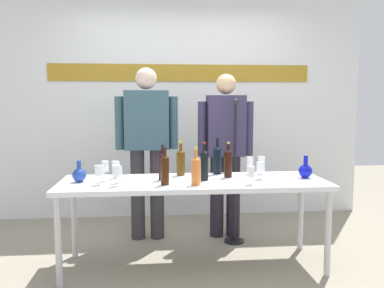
{
  "coord_description": "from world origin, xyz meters",
  "views": [
    {
      "loc": [
        -0.32,
        -3.27,
        1.39
      ],
      "look_at": [
        0.0,
        0.15,
        1.03
      ],
      "focal_mm": 37.43,
      "sensor_mm": 36.0,
      "label": 1
    }
  ],
  "objects_px": {
    "wine_glass_right_0": "(251,172)",
    "wine_glass_left_3": "(105,167)",
    "display_table": "(194,187)",
    "wine_bottle_2": "(165,169)",
    "wine_bottle_4": "(228,162)",
    "wine_glass_left_4": "(116,166)",
    "presenter_right": "(226,146)",
    "decanter_blue_left": "(79,175)",
    "wine_glass_left_0": "(118,171)",
    "decanter_blue_right": "(305,170)",
    "wine_glass_right_1": "(261,161)",
    "wine_glass_right_2": "(250,162)",
    "wine_bottle_3": "(163,165)",
    "microphone_stand": "(235,196)",
    "wine_bottle_5": "(217,159)",
    "wine_glass_right_3": "(261,167)",
    "wine_bottle_0": "(204,164)",
    "wine_bottle_1": "(195,169)",
    "presenter_left": "(147,141)",
    "wine_glass_left_1": "(117,172)",
    "wine_glass_left_2": "(99,171)",
    "wine_bottle_6": "(181,161)"
  },
  "relations": [
    {
      "from": "display_table",
      "to": "wine_glass_left_0",
      "type": "xyz_separation_m",
      "value": [
        -0.62,
        -0.05,
        0.16
      ]
    },
    {
      "from": "decanter_blue_left",
      "to": "presenter_left",
      "type": "height_order",
      "value": "presenter_left"
    },
    {
      "from": "wine_bottle_5",
      "to": "wine_bottle_1",
      "type": "bearing_deg",
      "value": -118.0
    },
    {
      "from": "wine_glass_left_3",
      "to": "wine_glass_right_2",
      "type": "distance_m",
      "value": 1.28
    },
    {
      "from": "display_table",
      "to": "wine_glass_right_3",
      "type": "bearing_deg",
      "value": -0.37
    },
    {
      "from": "display_table",
      "to": "wine_bottle_1",
      "type": "bearing_deg",
      "value": -91.43
    },
    {
      "from": "wine_glass_left_4",
      "to": "microphone_stand",
      "type": "height_order",
      "value": "microphone_stand"
    },
    {
      "from": "wine_glass_right_1",
      "to": "wine_bottle_6",
      "type": "bearing_deg",
      "value": 179.57
    },
    {
      "from": "presenter_left",
      "to": "wine_glass_left_1",
      "type": "xyz_separation_m",
      "value": [
        -0.21,
        -0.91,
        -0.15
      ]
    },
    {
      "from": "decanter_blue_right",
      "to": "wine_bottle_0",
      "type": "xyz_separation_m",
      "value": [
        -0.88,
        -0.02,
        0.07
      ]
    },
    {
      "from": "display_table",
      "to": "wine_bottle_1",
      "type": "xyz_separation_m",
      "value": [
        -0.0,
        -0.18,
        0.18
      ]
    },
    {
      "from": "wine_bottle_0",
      "to": "presenter_left",
      "type": "bearing_deg",
      "value": 123.54
    },
    {
      "from": "wine_glass_left_0",
      "to": "presenter_left",
      "type": "bearing_deg",
      "value": 74.55
    },
    {
      "from": "wine_glass_right_0",
      "to": "wine_glass_right_1",
      "type": "bearing_deg",
      "value": 65.28
    },
    {
      "from": "wine_glass_left_0",
      "to": "wine_glass_right_0",
      "type": "relative_size",
      "value": 0.95
    },
    {
      "from": "wine_glass_left_4",
      "to": "wine_glass_right_2",
      "type": "xyz_separation_m",
      "value": [
        1.19,
        0.07,
        0.01
      ]
    },
    {
      "from": "display_table",
      "to": "wine_bottle_1",
      "type": "height_order",
      "value": "wine_bottle_1"
    },
    {
      "from": "wine_bottle_2",
      "to": "wine_glass_left_4",
      "type": "height_order",
      "value": "wine_bottle_2"
    },
    {
      "from": "wine_glass_left_0",
      "to": "wine_glass_left_1",
      "type": "relative_size",
      "value": 0.86
    },
    {
      "from": "wine_glass_left_2",
      "to": "wine_glass_right_0",
      "type": "xyz_separation_m",
      "value": [
        1.19,
        -0.1,
        -0.01
      ]
    },
    {
      "from": "wine_glass_left_4",
      "to": "wine_bottle_2",
      "type": "bearing_deg",
      "value": -36.93
    },
    {
      "from": "wine_glass_left_0",
      "to": "wine_glass_right_0",
      "type": "bearing_deg",
      "value": -8.98
    },
    {
      "from": "decanter_blue_right",
      "to": "wine_glass_right_1",
      "type": "distance_m",
      "value": 0.4
    },
    {
      "from": "display_table",
      "to": "wine_bottle_2",
      "type": "xyz_separation_m",
      "value": [
        -0.24,
        -0.16,
        0.19
      ]
    },
    {
      "from": "wine_bottle_6",
      "to": "wine_glass_left_0",
      "type": "bearing_deg",
      "value": -150.51
    },
    {
      "from": "wine_bottle_1",
      "to": "wine_glass_right_0",
      "type": "bearing_deg",
      "value": -4.15
    },
    {
      "from": "wine_bottle_0",
      "to": "presenter_right",
      "type": "bearing_deg",
      "value": 67.22
    },
    {
      "from": "wine_bottle_3",
      "to": "microphone_stand",
      "type": "distance_m",
      "value": 0.95
    },
    {
      "from": "wine_bottle_2",
      "to": "wine_glass_right_2",
      "type": "distance_m",
      "value": 0.86
    },
    {
      "from": "wine_glass_left_3",
      "to": "wine_glass_right_0",
      "type": "distance_m",
      "value": 1.19
    },
    {
      "from": "decanter_blue_left",
      "to": "wine_glass_left_0",
      "type": "xyz_separation_m",
      "value": [
        0.32,
        -0.07,
        0.04
      ]
    },
    {
      "from": "wine_bottle_1",
      "to": "wine_glass_left_4",
      "type": "distance_m",
      "value": 0.73
    },
    {
      "from": "decanter_blue_left",
      "to": "wine_bottle_1",
      "type": "height_order",
      "value": "wine_bottle_1"
    },
    {
      "from": "wine_bottle_0",
      "to": "wine_bottle_6",
      "type": "relative_size",
      "value": 1.06
    },
    {
      "from": "wine_glass_left_1",
      "to": "microphone_stand",
      "type": "relative_size",
      "value": 0.11
    },
    {
      "from": "wine_glass_left_4",
      "to": "microphone_stand",
      "type": "xyz_separation_m",
      "value": [
        1.11,
        0.39,
        -0.38
      ]
    },
    {
      "from": "display_table",
      "to": "wine_glass_right_1",
      "type": "bearing_deg",
      "value": 20.69
    },
    {
      "from": "wine_glass_right_0",
      "to": "wine_glass_left_3",
      "type": "bearing_deg",
      "value": 168.26
    },
    {
      "from": "wine_bottle_0",
      "to": "wine_glass_right_0",
      "type": "relative_size",
      "value": 2.19
    },
    {
      "from": "wine_bottle_0",
      "to": "wine_glass_left_4",
      "type": "relative_size",
      "value": 2.15
    },
    {
      "from": "wine_glass_right_1",
      "to": "wine_glass_right_0",
      "type": "bearing_deg",
      "value": -114.72
    },
    {
      "from": "wine_glass_left_2",
      "to": "wine_glass_left_4",
      "type": "xyz_separation_m",
      "value": [
        0.11,
        0.26,
        -0.01
      ]
    },
    {
      "from": "wine_bottle_4",
      "to": "wine_glass_left_4",
      "type": "xyz_separation_m",
      "value": [
        -0.97,
        0.04,
        -0.02
      ]
    },
    {
      "from": "wine_bottle_5",
      "to": "wine_glass_left_3",
      "type": "distance_m",
      "value": 1.01
    },
    {
      "from": "wine_bottle_4",
      "to": "wine_glass_right_2",
      "type": "distance_m",
      "value": 0.25
    },
    {
      "from": "display_table",
      "to": "wine_glass_right_2",
      "type": "xyz_separation_m",
      "value": [
        0.53,
        0.22,
        0.17
      ]
    },
    {
      "from": "decanter_blue_left",
      "to": "wine_glass_left_0",
      "type": "distance_m",
      "value": 0.33
    },
    {
      "from": "display_table",
      "to": "presenter_right",
      "type": "xyz_separation_m",
      "value": [
        0.4,
        0.74,
        0.26
      ]
    },
    {
      "from": "wine_bottle_0",
      "to": "wine_bottle_6",
      "type": "distance_m",
      "value": 0.31
    },
    {
      "from": "wine_bottle_5",
      "to": "wine_glass_right_3",
      "type": "xyz_separation_m",
      "value": [
        0.32,
        -0.29,
        -0.03
      ]
    }
  ]
}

